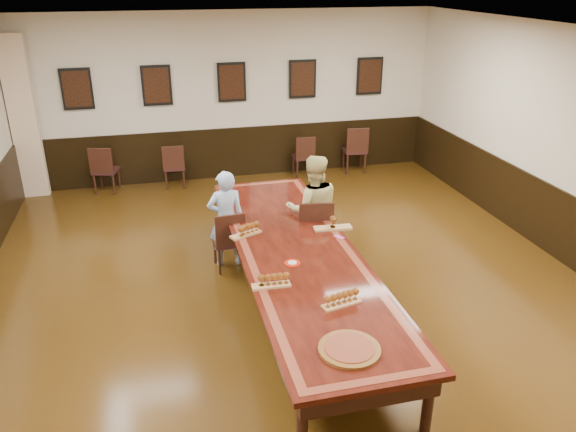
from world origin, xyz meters
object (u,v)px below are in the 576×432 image
object	(u,v)px
spare_chair_a	(105,169)
person_man	(226,219)
chair_woman	(314,231)
spare_chair_c	(303,155)
carved_platter	(349,349)
chair_man	(228,239)
spare_chair_b	(174,165)
spare_chair_d	(355,149)
conference_table	(298,261)
person_woman	(313,209)

from	to	relation	value
spare_chair_a	person_man	distance (m)	3.85
person_man	chair_woman	bearing A→B (deg)	164.61
spare_chair_c	person_man	distance (m)	3.98
spare_chair_a	spare_chair_c	world-z (taller)	spare_chair_a
chair_woman	carved_platter	bearing A→B (deg)	86.97
chair_man	spare_chair_b	distance (m)	3.51
spare_chair_d	person_man	xyz separation A→B (m)	(-3.15, -3.41, 0.22)
person_man	conference_table	size ratio (longest dim) A/B	0.28
spare_chair_d	spare_chair_a	bearing A→B (deg)	6.79
chair_man	spare_chair_c	distance (m)	4.05
spare_chair_c	spare_chair_d	size ratio (longest dim) A/B	0.88
chair_woman	spare_chair_a	bearing A→B (deg)	-43.29
person_man	spare_chair_c	bearing A→B (deg)	-124.61
spare_chair_c	conference_table	bearing A→B (deg)	74.73
person_woman	carved_platter	size ratio (longest dim) A/B	2.33
chair_man	conference_table	size ratio (longest dim) A/B	0.18
chair_woman	spare_chair_a	size ratio (longest dim) A/B	1.10
spare_chair_d	chair_man	bearing A→B (deg)	54.76
spare_chair_b	spare_chair_c	distance (m)	2.58
chair_woman	person_woman	world-z (taller)	person_woman
chair_woman	person_man	world-z (taller)	person_man
conference_table	carved_platter	bearing A→B (deg)	-91.65
carved_platter	spare_chair_d	bearing A→B (deg)	69.30
chair_woman	chair_man	bearing A→B (deg)	-0.00
person_woman	carved_platter	distance (m)	3.16
carved_platter	chair_man	bearing A→B (deg)	101.24
person_man	spare_chair_d	bearing A→B (deg)	-136.31
person_man	carved_platter	bearing A→B (deg)	97.44
person_man	person_woman	size ratio (longest dim) A/B	0.89
chair_man	carved_platter	size ratio (longest dim) A/B	1.30
chair_man	spare_chair_c	size ratio (longest dim) A/B	1.03
spare_chair_d	person_woman	world-z (taller)	person_woman
chair_man	chair_woman	bearing A→B (deg)	168.92
spare_chair_d	person_man	world-z (taller)	person_man
spare_chair_a	person_woman	xyz separation A→B (m)	(2.99, -3.54, 0.33)
person_man	person_woman	xyz separation A→B (m)	(1.20, -0.14, 0.09)
conference_table	spare_chair_a	bearing A→B (deg)	117.95
spare_chair_d	person_woman	xyz separation A→B (m)	(-1.94, -3.55, 0.30)
person_man	carved_platter	size ratio (longest dim) A/B	2.08
spare_chair_d	spare_chair_b	bearing A→B (deg)	7.24
spare_chair_b	person_woman	bearing A→B (deg)	118.80
chair_woman	carved_platter	distance (m)	3.06
chair_man	person_woman	bearing A→B (deg)	174.03
spare_chair_d	person_woman	distance (m)	4.06
chair_woman	spare_chair_d	size ratio (longest dim) A/B	1.04
spare_chair_a	spare_chair_c	bearing A→B (deg)	-165.51
person_man	conference_table	bearing A→B (deg)	114.96
spare_chair_b	spare_chair_c	world-z (taller)	spare_chair_b
chair_woman	spare_chair_b	xyz separation A→B (m)	(-1.72, 3.62, -0.07)
person_man	conference_table	world-z (taller)	person_man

